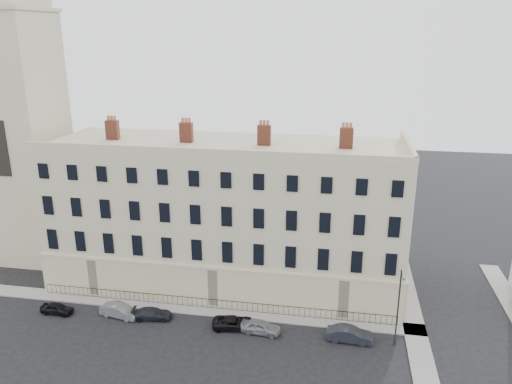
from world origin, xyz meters
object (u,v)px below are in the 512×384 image
at_px(car_a, 57,308).
at_px(car_f, 350,334).
at_px(car_b, 120,311).
at_px(streetlamp, 398,305).
at_px(car_c, 152,314).
at_px(car_d, 234,323).
at_px(car_e, 261,327).

relative_size(car_a, car_f, 0.79).
xyz_separation_m(car_b, streetlamp, (25.23, -0.21, 3.33)).
bearing_deg(car_c, streetlamp, -99.87).
relative_size(car_c, car_d, 0.92).
bearing_deg(car_d, car_f, -98.88).
bearing_deg(car_c, car_f, -100.12).
bearing_deg(car_e, car_a, 95.70).
bearing_deg(streetlamp, car_d, -178.36).
xyz_separation_m(car_b, car_d, (11.08, -0.04, -0.08)).
height_order(car_b, car_d, car_b).
height_order(car_d, car_f, car_f).
relative_size(car_d, car_f, 1.00).
xyz_separation_m(car_b, car_f, (21.40, -0.23, 0.03)).
distance_m(car_b, car_e, 13.58).
distance_m(car_d, car_f, 10.33).
distance_m(car_c, streetlamp, 22.33).
distance_m(car_b, car_f, 21.40).
relative_size(car_b, car_e, 1.06).
xyz_separation_m(car_e, streetlamp, (11.65, 0.14, 3.35)).
xyz_separation_m(car_a, car_b, (6.16, 0.54, 0.09)).
relative_size(car_b, car_d, 0.96).
bearing_deg(streetlamp, car_e, -176.93).
distance_m(car_f, streetlamp, 5.06).
bearing_deg(streetlamp, car_b, -178.13).
height_order(car_b, car_e, car_b).
distance_m(car_a, car_b, 6.19).
bearing_deg(car_f, car_e, 92.45).
distance_m(car_d, streetlamp, 14.56).
distance_m(car_c, car_f, 18.23).
distance_m(car_a, car_d, 17.25).
bearing_deg(car_a, car_b, -83.38).
xyz_separation_m(car_a, car_d, (17.24, 0.50, 0.02)).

